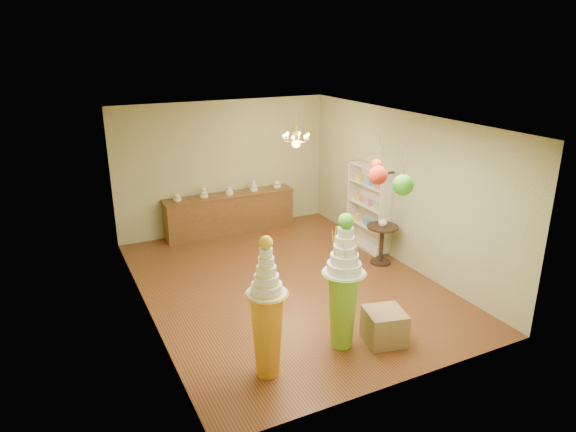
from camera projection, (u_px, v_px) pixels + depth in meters
name	position (u px, v px, depth m)	size (l,w,h in m)	color
floor	(287.00, 283.00, 9.47)	(6.50, 6.50, 0.00)	brown
ceiling	(287.00, 120.00, 8.48)	(6.50, 6.50, 0.00)	white
wall_back	(224.00, 167.00, 11.73)	(5.00, 0.04, 3.00)	tan
wall_front	(404.00, 281.00, 6.22)	(5.00, 0.04, 3.00)	tan
wall_left	(142.00, 228.00, 7.93)	(0.04, 6.50, 3.00)	tan
wall_right	(401.00, 189.00, 10.02)	(0.04, 6.50, 3.00)	tan
pedestal_green	(343.00, 293.00, 7.29)	(0.78, 0.78, 2.06)	#75AF26
pedestal_orange	(267.00, 323.00, 6.69)	(0.68, 0.68, 1.99)	orange
burlap_riser	(384.00, 326.00, 7.58)	(0.55, 0.55, 0.50)	#8E734D
sideboard	(230.00, 213.00, 11.83)	(3.04, 0.54, 1.16)	brown
shelving_unit	(369.00, 207.00, 10.83)	(0.33, 1.20, 1.80)	beige
round_table	(382.00, 239.00, 10.17)	(0.62, 0.62, 0.79)	black
vase	(383.00, 222.00, 10.05)	(0.17, 0.17, 0.18)	beige
pom_red_left	(378.00, 175.00, 6.87)	(0.26, 0.26, 0.58)	#3E362D
pom_green_mid	(403.00, 185.00, 6.95)	(0.29, 0.29, 0.75)	#3E362D
pom_red_right	(376.00, 164.00, 7.44)	(0.17, 0.17, 0.53)	#3E362D
chandelier	(296.00, 141.00, 10.45)	(0.69, 0.69, 0.85)	#E1CF4F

